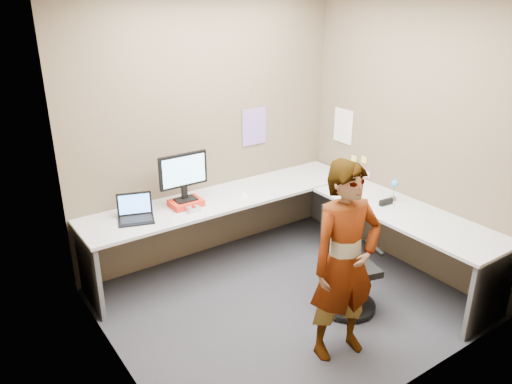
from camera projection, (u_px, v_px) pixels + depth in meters
ground at (284, 303)px, 4.56m from camera, size 3.00×3.00×0.00m
wall_back at (209, 129)px, 5.04m from camera, size 3.00×0.00×3.00m
wall_right at (410, 135)px, 4.84m from camera, size 0.00×2.70×2.70m
wall_left at (107, 206)px, 3.26m from camera, size 0.00×2.70×2.70m
desk at (297, 219)px, 4.86m from camera, size 2.98×2.58×0.73m
paper_ream at (186, 203)px, 4.79m from camera, size 0.30×0.22×0.06m
monitor at (183, 173)px, 4.69m from camera, size 0.48×0.14×0.46m
laptop at (135, 213)px, 4.51m from camera, size 0.38×0.35×0.22m
trackball_mouse at (193, 209)px, 4.67m from camera, size 0.12×0.08×0.07m
origami at (244, 194)px, 5.00m from camera, size 0.10×0.10×0.06m
stapler at (386, 202)px, 4.82m from camera, size 0.15×0.05×0.05m
flower at (394, 187)px, 4.87m from camera, size 0.07×0.07×0.22m
calendar_purple at (254, 127)px, 5.34m from camera, size 0.30×0.01×0.40m
calendar_white at (343, 126)px, 5.56m from camera, size 0.01×0.28×0.38m
sticky_note_a at (364, 160)px, 5.40m from camera, size 0.01×0.07×0.07m
sticky_note_b at (360, 170)px, 5.49m from camera, size 0.01×0.07×0.07m
sticky_note_c at (368, 175)px, 5.41m from camera, size 0.01×0.07×0.07m
sticky_note_d at (354, 159)px, 5.53m from camera, size 0.01×0.07×0.07m
office_chair at (347, 268)px, 4.40m from camera, size 0.53×0.51×0.94m
person at (345, 262)px, 3.69m from camera, size 0.63×0.47×1.58m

